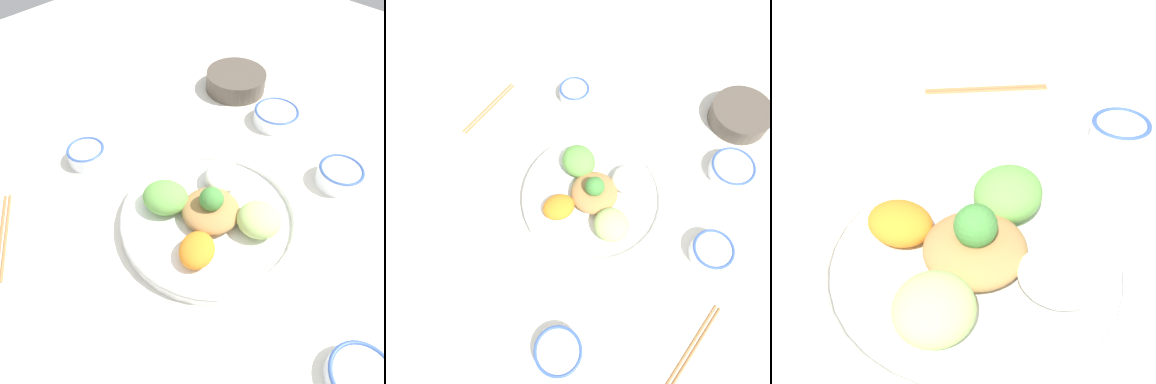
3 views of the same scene
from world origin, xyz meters
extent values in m
plane|color=silver|center=(0.00, 0.00, 0.00)|extent=(2.40, 2.40, 0.00)
cylinder|color=white|center=(-0.02, 0.01, 0.01)|extent=(0.37, 0.37, 0.02)
torus|color=white|center=(-0.02, 0.01, 0.03)|extent=(0.37, 0.37, 0.02)
ellipsoid|color=#B7DB7A|center=(0.06, 0.05, 0.05)|extent=(0.11, 0.11, 0.06)
ellipsoid|color=white|center=(-0.07, 0.09, 0.04)|extent=(0.11, 0.12, 0.05)
ellipsoid|color=#6BAD4C|center=(-0.11, -0.04, 0.05)|extent=(0.12, 0.12, 0.06)
ellipsoid|color=orange|center=(0.02, -0.08, 0.04)|extent=(0.10, 0.10, 0.04)
ellipsoid|color=#AD7F47|center=(-0.02, 0.01, 0.04)|extent=(0.12, 0.12, 0.04)
sphere|color=#478E3D|center=(-0.02, 0.01, 0.08)|extent=(0.05, 0.05, 0.05)
cylinder|color=white|center=(0.35, -0.06, 0.01)|extent=(0.11, 0.11, 0.03)
torus|color=#38569E|center=(0.35, -0.06, 0.03)|extent=(0.11, 0.11, 0.01)
cylinder|color=#5B3319|center=(0.35, -0.06, 0.02)|extent=(0.09, 0.09, 0.00)
cylinder|color=white|center=(0.11, 0.29, 0.02)|extent=(0.10, 0.10, 0.04)
torus|color=#38569E|center=(0.11, 0.29, 0.04)|extent=(0.10, 0.10, 0.01)
cylinder|color=maroon|center=(0.11, 0.29, 0.04)|extent=(0.08, 0.08, 0.00)
cylinder|color=white|center=(-0.12, 0.37, 0.02)|extent=(0.12, 0.12, 0.04)
torus|color=#38569E|center=(-0.12, 0.37, 0.04)|extent=(0.12, 0.12, 0.01)
cylinder|color=white|center=(-0.12, 0.37, 0.03)|extent=(0.10, 0.10, 0.00)
cylinder|color=white|center=(-0.36, -0.06, 0.02)|extent=(0.09, 0.09, 0.04)
torus|color=#38569E|center=(-0.36, -0.06, 0.04)|extent=(0.09, 0.09, 0.01)
cylinder|color=#5B3319|center=(-0.36, -0.06, 0.03)|extent=(0.07, 0.07, 0.00)
cylinder|color=#51473D|center=(-0.29, 0.42, 0.03)|extent=(0.17, 0.17, 0.05)
ellipsoid|color=tan|center=(-0.29, 0.42, 0.04)|extent=(0.14, 0.14, 0.02)
cylinder|color=#9E6B3D|center=(-0.31, -0.31, 0.00)|extent=(0.18, 0.13, 0.01)
cylinder|color=#9E6B3D|center=(-0.31, -0.31, 0.00)|extent=(0.18, 0.13, 0.01)
cube|color=white|center=(-0.04, -0.36, 0.00)|extent=(0.07, 0.05, 0.01)
ellipsoid|color=white|center=(0.01, -0.33, 0.00)|extent=(0.06, 0.06, 0.01)
camera|label=1|loc=(0.26, -0.35, 0.64)|focal=35.00mm
camera|label=2|loc=(0.38, -0.02, 0.89)|focal=35.00mm
camera|label=3|loc=(0.24, 0.32, 0.48)|focal=50.00mm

